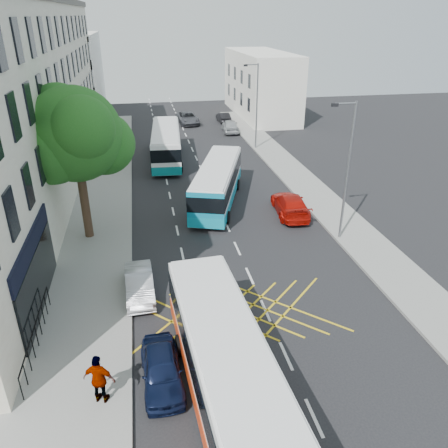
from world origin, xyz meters
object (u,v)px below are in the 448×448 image
bus_far (166,144)px  pedestrian_far (99,379)px  lamp_near (347,166)px  lamp_far (256,102)px  distant_car_grey (188,118)px  red_hatchback (290,204)px  parked_car_blue (162,369)px  distant_car_dark (223,117)px  street_tree (74,136)px  parked_car_silver (139,284)px  bus_near (227,370)px  distant_car_silver (230,126)px  bus_mid (217,183)px

bus_far → pedestrian_far: bearing=-94.5°
lamp_near → lamp_far: same height
distant_car_grey → pedestrian_far: pedestrian_far is taller
red_hatchback → pedestrian_far: pedestrian_far is taller
parked_car_blue → pedestrian_far: (-2.10, -0.61, 0.51)m
distant_car_dark → street_tree: bearing=62.7°
street_tree → parked_car_silver: size_ratio=2.37×
lamp_far → parked_car_blue: bearing=-110.7°
parked_car_silver → distant_car_grey: size_ratio=0.74×
lamp_near → parked_car_silver: size_ratio=2.15×
bus_far → distant_car_grey: bus_far is taller
bus_near → parked_car_blue: size_ratio=2.97×
lamp_near → bus_near: (-8.95, -10.85, -3.07)m
bus_far → distant_car_grey: size_ratio=2.16×
parked_car_blue → distant_car_dark: size_ratio=0.99×
distant_car_silver → distant_car_dark: 5.36m
lamp_far → lamp_near: bearing=-90.0°
lamp_near → parked_car_blue: lamp_near is taller
lamp_far → distant_car_grey: 14.12m
red_hatchback → distant_car_dark: bearing=-86.0°
street_tree → bus_far: bearing=68.7°
lamp_far → parked_car_silver: size_ratio=2.15×
lamp_near → lamp_far: 20.00m
lamp_near → bus_far: lamp_near is taller
lamp_far → parked_car_silver: 26.73m
red_hatchback → distant_car_silver: distant_car_silver is taller
lamp_far → red_hatchback: 16.48m
lamp_far → pedestrian_far: lamp_far is taller
bus_near → bus_far: 28.61m
bus_mid → red_hatchback: bearing=-14.5°
pedestrian_far → lamp_near: bearing=-122.1°
distant_car_grey → distant_car_dark: distant_car_grey is taller
lamp_near → red_hatchback: bearing=112.0°
bus_mid → distant_car_grey: 25.53m
parked_car_blue → parked_car_silver: 5.82m
street_tree → bus_mid: (8.60, 4.01, -4.81)m
street_tree → distant_car_grey: street_tree is taller
bus_far → parked_car_silver: bus_far is taller
lamp_near → distant_car_silver: bearing=92.1°
bus_mid → distant_car_silver: 20.94m
bus_far → distant_car_silver: 12.41m
red_hatchback → distant_car_silver: size_ratio=1.14×
distant_car_grey → distant_car_dark: (4.52, 0.14, -0.10)m
distant_car_grey → distant_car_dark: bearing=-3.7°
distant_car_silver → distant_car_grey: bearing=-44.7°
bus_mid → parked_car_blue: size_ratio=2.88×
lamp_far → bus_far: (-8.94, -2.24, -3.04)m
pedestrian_far → lamp_far: bearing=-93.1°
lamp_far → bus_far: lamp_far is taller
pedestrian_far → red_hatchback: bearing=-108.7°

